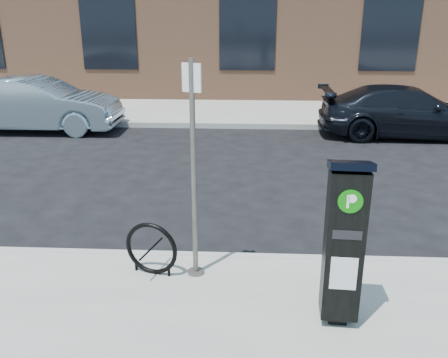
# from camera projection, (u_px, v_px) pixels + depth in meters

# --- Properties ---
(ground) EXTENTS (120.00, 120.00, 0.00)m
(ground) POSITION_uv_depth(u_px,v_px,m) (239.00, 264.00, 6.36)
(ground) COLOR black
(ground) RESTS_ON ground
(sidewalk_far) EXTENTS (60.00, 12.00, 0.15)m
(sidewalk_far) POSITION_uv_depth(u_px,v_px,m) (247.00, 94.00, 19.54)
(sidewalk_far) COLOR gray
(sidewalk_far) RESTS_ON ground
(curb_near) EXTENTS (60.00, 0.12, 0.16)m
(curb_near) POSITION_uv_depth(u_px,v_px,m) (239.00, 260.00, 6.31)
(curb_near) COLOR #9E9B93
(curb_near) RESTS_ON ground
(curb_far) EXTENTS (60.00, 0.12, 0.16)m
(curb_far) POSITION_uv_depth(u_px,v_px,m) (245.00, 126.00, 13.90)
(curb_far) COLOR #9E9B93
(curb_far) RESTS_ON ground
(parking_kiosk) EXTENTS (0.43, 0.38, 1.77)m
(parking_kiosk) POSITION_uv_depth(u_px,v_px,m) (344.00, 242.00, 4.66)
(parking_kiosk) COLOR black
(parking_kiosk) RESTS_ON sidewalk_near
(sign_pole) EXTENTS (0.22, 0.21, 2.59)m
(sign_pole) POSITION_uv_depth(u_px,v_px,m) (194.00, 174.00, 5.43)
(sign_pole) COLOR #4A4541
(sign_pole) RESTS_ON sidewalk_near
(bike_rack) EXTENTS (0.67, 0.23, 0.68)m
(bike_rack) POSITION_uv_depth(u_px,v_px,m) (151.00, 249.00, 5.75)
(bike_rack) COLOR black
(bike_rack) RESTS_ON sidewalk_near
(car_silver) EXTENTS (4.63, 1.65, 1.52)m
(car_silver) POSITION_uv_depth(u_px,v_px,m) (37.00, 105.00, 13.38)
(car_silver) COLOR #8299A5
(car_silver) RESTS_ON ground
(car_dark) EXTENTS (4.75, 2.03, 1.36)m
(car_dark) POSITION_uv_depth(u_px,v_px,m) (407.00, 112.00, 12.81)
(car_dark) COLOR black
(car_dark) RESTS_ON ground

